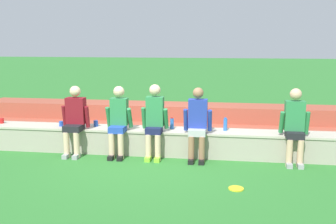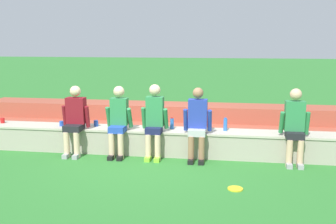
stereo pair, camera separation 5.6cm
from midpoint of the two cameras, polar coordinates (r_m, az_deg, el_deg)
name	(u,v)px [view 2 (the right image)]	position (r m, az deg, el deg)	size (l,w,h in m)	color
ground_plane	(149,157)	(7.50, -2.58, -6.67)	(80.00, 80.00, 0.00)	#2D752D
stone_seating_wall	(152,140)	(7.67, -2.21, -4.19)	(7.42, 0.56, 0.50)	#A8A08E
brick_bleachers	(163,124)	(8.99, -0.54, -1.72)	(8.76, 1.58, 0.73)	#A44D39
person_far_left	(75,119)	(7.71, -13.41, -0.94)	(0.55, 0.55, 1.35)	beige
person_left_of_center	(118,120)	(7.45, -7.14, -1.11)	(0.51, 0.53, 1.36)	beige
person_center	(154,119)	(7.28, -1.81, -1.11)	(0.51, 0.49, 1.40)	beige
person_right_of_center	(197,122)	(7.16, 4.58, -1.55)	(0.53, 0.49, 1.36)	#996B4C
person_far_right	(295,125)	(7.27, 18.43, -1.77)	(0.52, 0.50, 1.38)	#DBAD89
water_bottle_near_right	(225,125)	(7.51, 8.68, -1.84)	(0.07, 0.07, 0.26)	blue
water_bottle_mid_left	(172,123)	(7.58, 0.81, -1.69)	(0.08, 0.08, 0.23)	blue
plastic_cup_middle	(2,120)	(8.82, -23.10, -1.16)	(0.09, 0.09, 0.11)	red
plastic_cup_right_end	(96,123)	(7.94, -10.39, -1.66)	(0.09, 0.09, 0.12)	blue
plastic_cup_left_end	(62,124)	(8.12, -15.27, -1.66)	(0.08, 0.08, 0.10)	blue
frisbee	(235,189)	(6.05, 10.17, -11.10)	(0.23, 0.23, 0.02)	yellow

